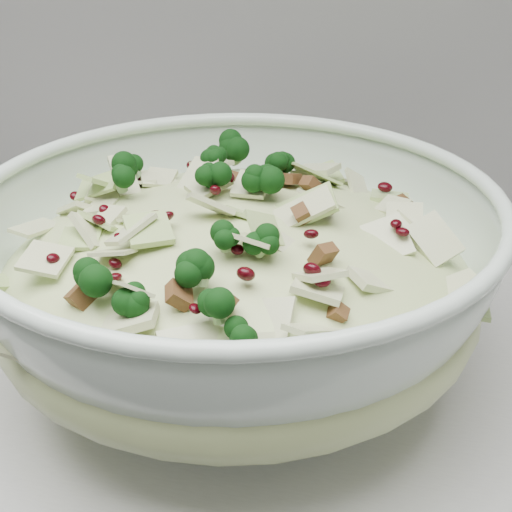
% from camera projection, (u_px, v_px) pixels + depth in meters
% --- Properties ---
extents(mixing_bowl, '(0.53, 0.53, 0.16)m').
position_uv_depth(mixing_bowl, '(236.00, 282.00, 0.56)').
color(mixing_bowl, silver).
rests_on(mixing_bowl, counter).
extents(salad, '(0.53, 0.53, 0.16)m').
position_uv_depth(salad, '(236.00, 252.00, 0.55)').
color(salad, '#C5CB8A').
rests_on(salad, mixing_bowl).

